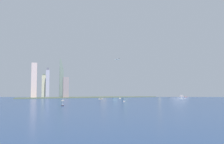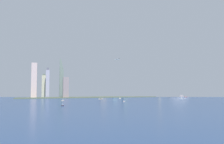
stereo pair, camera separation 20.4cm
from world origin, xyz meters
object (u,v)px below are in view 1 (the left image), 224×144
Objects in this scene: skyscraper_5 at (125,86)px; skyscraper_7 at (66,88)px; stadium_dome at (178,95)px; boat_1 at (101,99)px; skyscraper_6 at (34,80)px; skyscraper_2 at (48,83)px; skyscraper_1 at (61,78)px; skyscraper_0 at (103,89)px; boat_3 at (63,105)px; boat_4 at (124,101)px; observation_tower at (159,65)px; skyscraper_3 at (44,86)px; boat_5 at (181,99)px; boat_0 at (120,98)px; boat_6 at (186,97)px; airplane at (117,59)px; skyscraper_4 at (114,91)px; boat_2 at (63,100)px.

skyscraper_5 reaches higher than skyscraper_7.
stadium_dome is 6.19× the size of boat_1.
skyscraper_2 is at bearing 25.56° from skyscraper_6.
skyscraper_1 reaches higher than boat_1.
skyscraper_7 is (-522.23, 11.53, 33.64)m from stadium_dome.
skyscraper_0 is 248.05m from skyscraper_2.
boat_3 is 216.01m from boat_4.
observation_tower is 456.59m from skyscraper_7.
boat_4 is (235.35, -400.98, -48.29)m from skyscraper_3.
stadium_dome is at bearing -61.36° from boat_5.
skyscraper_1 is 22.87× the size of boat_0.
boat_1 reaches higher than boat_6.
boat_3 is 0.50× the size of airplane.
skyscraper_6 is at bearing -154.44° from skyscraper_2.
skyscraper_4 reaches higher than boat_4.
skyscraper_4 is at bearing 164.57° from stadium_dome.
boat_1 is 1.40× the size of boat_6.
boat_5 reaches higher than boat_2.
skyscraper_3 is at bearing 26.68° from boat_5.
skyscraper_6 is 13.22× the size of boat_2.
airplane reaches higher than skyscraper_6.
skyscraper_4 is at bearing 3.27° from skyscraper_0.
boat_4 is (-83.42, -358.05, -23.04)m from skyscraper_4.
skyscraper_6 is 429.11m from boat_4.
airplane is (-12.29, -75.39, 141.90)m from skyscraper_4.
skyscraper_1 is 14.59× the size of boat_6.
skyscraper_5 is at bearing 165.93° from observation_tower.
skyscraper_3 is (-609.58, 123.17, 40.73)m from stadium_dome.
boat_2 is 434.54m from boat_5.
boat_2 is at bearing -79.68° from skyscraper_2.
skyscraper_7 is 395.83m from boat_3.
boat_2 is at bearing -162.04° from stadium_dome.
skyscraper_5 is at bearing -155.57° from boat_3.
skyscraper_0 is at bearing 178.04° from boat_2.
observation_tower reaches higher than boat_2.
airplane reaches higher than skyscraper_3.
boat_6 is (109.54, 126.77, -0.07)m from boat_5.
observation_tower is 2.88× the size of skyscraper_3.
stadium_dome is 9.22× the size of boat_5.
skyscraper_3 is at bearing 148.00° from boat_1.
skyscraper_3 is 0.84× the size of skyscraper_5.
skyscraper_2 is at bearing -178.69° from skyscraper_0.
observation_tower is 25.05× the size of boat_6.
boat_4 is at bearing 116.03° from airplane.
boat_3 reaches higher than boat_1.
boat_6 is at bearing -148.15° from boat_0.
boat_1 is (203.47, -237.75, -48.56)m from skyscraper_3.
boat_3 is at bearing -79.05° from skyscraper_6.
boat_5 is at bearing -24.13° from skyscraper_6.
boat_6 is (286.41, -146.37, -23.17)m from skyscraper_4.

